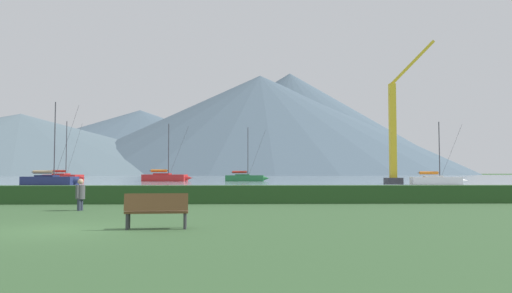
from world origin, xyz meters
name	(u,v)px	position (x,y,z in m)	size (l,w,h in m)	color
ground_plane	(60,230)	(0.00, 0.00, 0.00)	(1000.00, 1000.00, 0.00)	#385B33
harbor_water	(223,177)	(0.00, 137.00, 0.00)	(320.00, 246.00, 0.00)	#8499A8
hedge_line	(143,194)	(0.00, 11.00, 0.43)	(80.00, 1.20, 0.86)	#284C23
sailboat_slip_0	(165,177)	(-7.51, 69.30, 0.69)	(8.52, 3.68, 9.60)	red
sailboat_slip_2	(245,178)	(5.75, 69.72, 0.61)	(7.42, 2.81, 9.06)	#236B38
sailboat_slip_6	(436,180)	(28.93, 46.73, 0.56)	(6.90, 2.68, 7.72)	white
sailboat_slip_7	(50,180)	(-17.57, 45.98, 0.61)	(7.46, 3.25, 9.85)	navy
sailboat_slip_8	(64,177)	(-25.86, 74.00, 0.68)	(8.13, 4.79, 10.42)	red
park_bench_near_path	(157,209)	(2.47, 0.13, 0.53)	(1.69, 0.61, 0.95)	brown
person_seated_viewer	(80,193)	(-1.60, 6.65, 0.69)	(0.36, 0.56, 1.25)	#2D3347
dock_crane	(395,138)	(24.92, 50.20, 5.98)	(6.76, 2.00, 18.92)	#333338
distant_hill_west_ridge	(140,142)	(-79.36, 407.76, 27.20)	(311.78, 311.78, 54.39)	#4C6070
distant_hill_central_peak	(20,144)	(-142.18, 322.48, 20.44)	(309.89, 309.89, 40.88)	slate
distant_hill_east_ridge	(290,124)	(43.50, 356.90, 38.29)	(246.48, 246.48, 76.59)	#4C6070
distant_hill_far_shoulder	(260,125)	(20.32, 345.18, 36.22)	(294.91, 294.91, 72.44)	#4C6070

